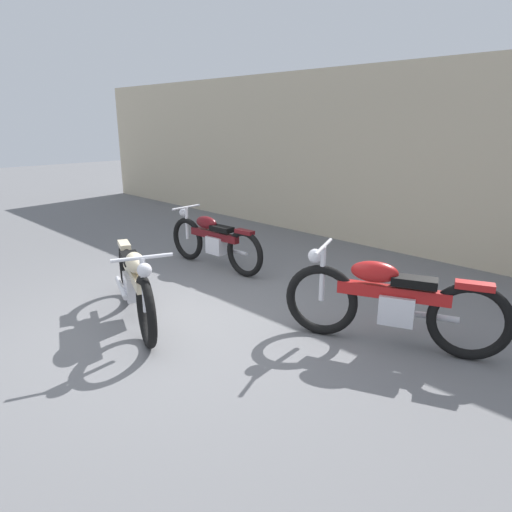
% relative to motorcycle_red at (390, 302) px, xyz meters
% --- Properties ---
extents(ground_plane, '(40.00, 40.00, 0.00)m').
position_rel_motorcycle_red_xyz_m(ground_plane, '(-1.76, -1.23, -0.46)').
color(ground_plane, slate).
extents(building_wall, '(18.00, 0.30, 3.02)m').
position_rel_motorcycle_red_xyz_m(building_wall, '(-1.76, 3.25, 1.05)').
color(building_wall, beige).
rests_on(building_wall, ground_plane).
extents(motorcycle_red, '(2.00, 1.02, 0.96)m').
position_rel_motorcycle_red_xyz_m(motorcycle_red, '(0.00, 0.00, 0.00)').
color(motorcycle_red, black).
rests_on(motorcycle_red, ground_plane).
extents(motorcycle_maroon, '(1.92, 0.54, 0.86)m').
position_rel_motorcycle_red_xyz_m(motorcycle_maroon, '(-3.14, 0.39, -0.05)').
color(motorcycle_maroon, black).
rests_on(motorcycle_maroon, ground_plane).
extents(motorcycle_cream, '(1.95, 0.94, 0.92)m').
position_rel_motorcycle_red_xyz_m(motorcycle_cream, '(-2.26, -1.45, -0.02)').
color(motorcycle_cream, black).
rests_on(motorcycle_cream, ground_plane).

